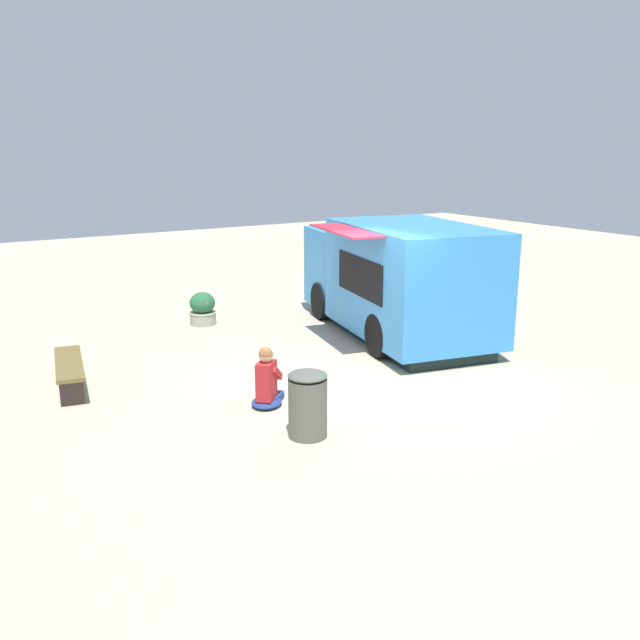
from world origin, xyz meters
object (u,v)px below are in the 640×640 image
at_px(planter_flowering_near, 203,309).
at_px(trash_bin, 308,404).
at_px(person_customer, 267,383).
at_px(plaza_bench, 69,368).
at_px(food_truck, 396,280).

xyz_separation_m(planter_flowering_near, trash_bin, (-6.09, 1.07, 0.12)).
relative_size(person_customer, plaza_bench, 0.49).
distance_m(person_customer, trash_bin, 1.26).
bearing_deg(food_truck, planter_flowering_near, 47.31).
bearing_deg(trash_bin, person_customer, -2.88).
distance_m(plaza_bench, trash_bin, 4.14).
xyz_separation_m(plaza_bench, trash_bin, (-3.49, -2.23, 0.10)).
xyz_separation_m(food_truck, trash_bin, (-3.34, 4.06, -0.64)).
bearing_deg(trash_bin, food_truck, -50.58).
bearing_deg(trash_bin, plaza_bench, 32.56).
bearing_deg(person_customer, food_truck, -62.49).
bearing_deg(plaza_bench, planter_flowering_near, -51.68).
bearing_deg(plaza_bench, person_customer, -134.28).
relative_size(person_customer, trash_bin, 1.01).
height_order(person_customer, trash_bin, person_customer).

